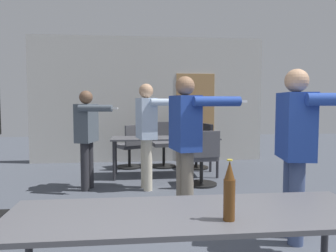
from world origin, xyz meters
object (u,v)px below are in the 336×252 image
office_chair_near_pushed (163,145)px  office_chair_mid_tucked (131,148)px  office_chair_far_right (203,160)px  person_far_watching (87,131)px  person_left_plaid (147,126)px  beer_bottle (229,192)px  person_right_polo (186,134)px  person_near_casual (296,139)px  office_chair_far_left (200,147)px  drink_cup (144,134)px

office_chair_near_pushed → office_chair_mid_tucked: bearing=3.9°
office_chair_far_right → person_far_watching: bearing=175.4°
person_far_watching → office_chair_far_right: 1.93m
person_left_plaid → beer_bottle: bearing=-6.6°
office_chair_near_pushed → beer_bottle: beer_bottle is taller
person_far_watching → beer_bottle: bearing=35.9°
person_right_polo → person_near_casual: size_ratio=0.99×
office_chair_far_left → beer_bottle: bearing=161.9°
office_chair_mid_tucked → person_left_plaid: bearing=-109.0°
office_chair_far_left → person_left_plaid: bearing=134.7°
person_near_casual → person_far_watching: (-2.34, 2.18, -0.08)m
person_left_plaid → person_near_casual: bearing=21.6°
beer_bottle → drink_cup: beer_bottle is taller
beer_bottle → person_far_watching: bearing=109.8°
person_near_casual → person_far_watching: 3.20m
person_near_casual → office_chair_near_pushed: size_ratio=1.80×
person_right_polo → person_left_plaid: bearing=-173.2°
office_chair_far_right → office_chair_near_pushed: 1.81m
office_chair_mid_tucked → office_chair_far_left: office_chair_far_left is taller
office_chair_near_pushed → drink_cup: bearing=56.3°
person_right_polo → office_chair_far_left: 3.04m
person_near_casual → beer_bottle: person_near_casual is taller
office_chair_near_pushed → drink_cup: office_chair_near_pushed is taller
person_left_plaid → office_chair_far_right: 1.09m
person_right_polo → drink_cup: bearing=-179.5°
office_chair_near_pushed → drink_cup: size_ratio=9.08×
office_chair_near_pushed → office_chair_far_left: (0.75, -0.27, -0.02)m
person_left_plaid → drink_cup: size_ratio=16.02×
person_right_polo → office_chair_near_pushed: size_ratio=1.78×
office_chair_mid_tucked → office_chair_far_right: office_chair_far_right is taller
person_left_plaid → office_chair_far_right: (0.92, 0.09, -0.57)m
person_right_polo → office_chair_far_right: (0.51, 1.42, -0.58)m
person_right_polo → office_chair_far_right: 1.62m
person_right_polo → person_far_watching: person_right_polo is taller
person_far_watching → person_right_polo: bearing=59.8°
person_far_watching → office_chair_mid_tucked: size_ratio=1.71×
office_chair_far_right → beer_bottle: (-0.60, -3.51, 0.46)m
office_chair_far_left → beer_bottle: (-0.84, -4.97, 0.46)m
office_chair_far_left → beer_bottle: beer_bottle is taller
person_right_polo → beer_bottle: person_right_polo is taller
office_chair_near_pushed → person_far_watching: bearing=44.9°
beer_bottle → person_right_polo: bearing=87.6°
person_left_plaid → office_chair_mid_tucked: (-0.27, 1.69, -0.58)m
office_chair_far_right → person_right_polo: bearing=-114.7°
person_right_polo → drink_cup: size_ratio=16.18×
person_right_polo → office_chair_near_pushed: bearing=169.6°
person_near_casual → person_far_watching: size_ratio=1.09×
office_chair_mid_tucked → office_chair_near_pushed: size_ratio=0.97×
person_right_polo → person_left_plaid: 1.40m
person_far_watching → office_chair_far_left: size_ratio=1.69×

